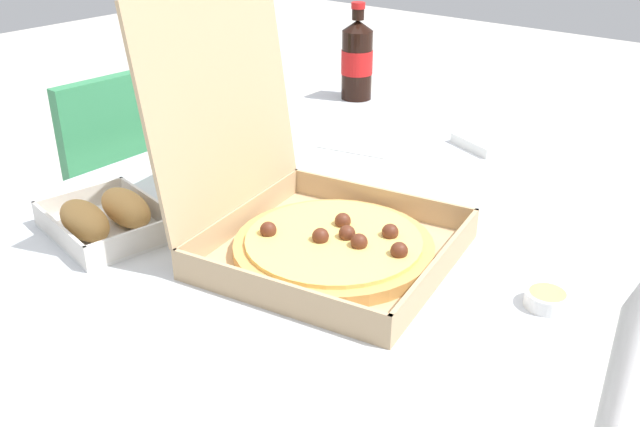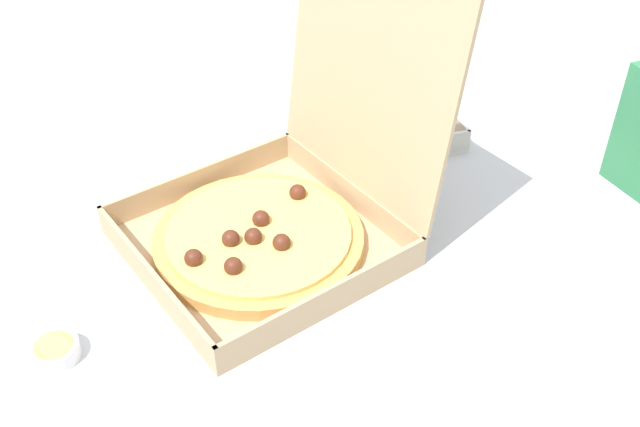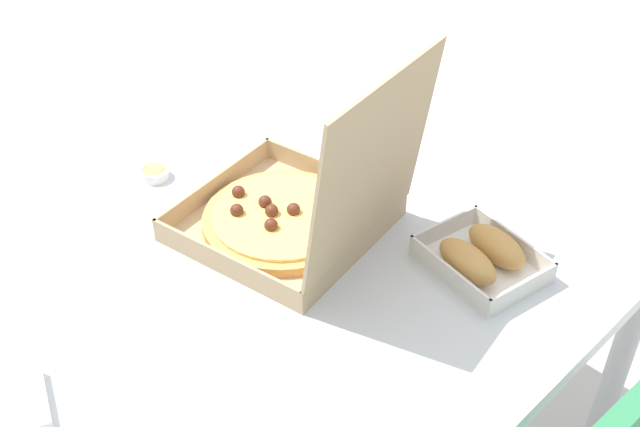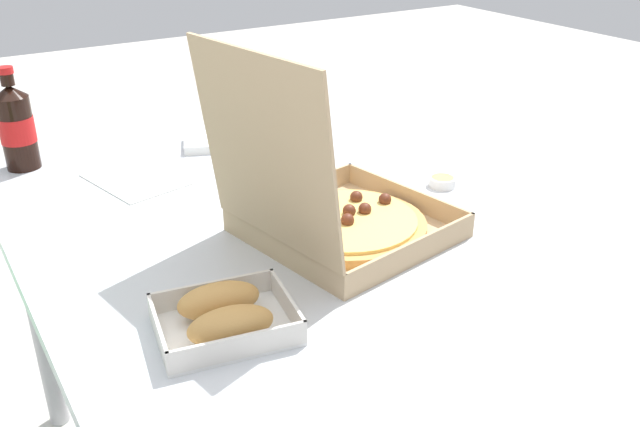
# 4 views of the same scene
# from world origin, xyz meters

# --- Properties ---
(dining_table) EXTENTS (1.30, 0.89, 0.71)m
(dining_table) POSITION_xyz_m (0.00, 0.00, 0.63)
(dining_table) COLOR silver
(dining_table) RESTS_ON ground_plane
(pizza_box_open) EXTENTS (0.37, 0.41, 0.36)m
(pizza_box_open) POSITION_xyz_m (-0.06, -0.06, 0.75)
(pizza_box_open) COLOR tan
(pizza_box_open) RESTS_ON dining_table
(bread_side_box) EXTENTS (0.18, 0.21, 0.06)m
(bread_side_box) POSITION_xyz_m (-0.21, 0.22, 0.73)
(bread_side_box) COLOR white
(bread_side_box) RESTS_ON dining_table
(cola_bottle) EXTENTS (0.07, 0.07, 0.22)m
(cola_bottle) POSITION_xyz_m (0.58, 0.34, 0.80)
(cola_bottle) COLOR black
(cola_bottle) RESTS_ON dining_table
(paper_menu) EXTENTS (0.24, 0.19, 0.00)m
(paper_menu) POSITION_xyz_m (0.38, 0.15, 0.71)
(paper_menu) COLOR white
(paper_menu) RESTS_ON dining_table
(napkin_pile) EXTENTS (0.14, 0.14, 0.02)m
(napkin_pile) POSITION_xyz_m (0.49, -0.06, 0.72)
(napkin_pile) COLOR white
(napkin_pile) RESTS_ON dining_table
(dipping_sauce_cup) EXTENTS (0.06, 0.06, 0.02)m
(dipping_sauce_cup) POSITION_xyz_m (0.02, -0.38, 0.72)
(dipping_sauce_cup) COLOR white
(dipping_sauce_cup) RESTS_ON dining_table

